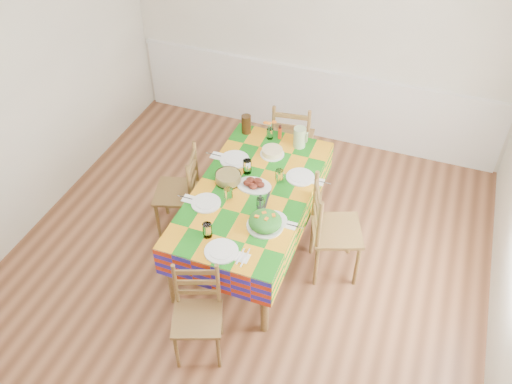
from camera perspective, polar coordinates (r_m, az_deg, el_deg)
room at (r=4.25m, az=-2.31°, el=2.67°), size 4.58×5.08×2.78m
wainscot at (r=6.68m, az=6.05°, el=9.51°), size 4.41×0.06×0.92m
dining_table at (r=5.00m, az=-0.33°, el=-0.50°), size 1.04×1.92×0.75m
setting_near_head at (r=4.44m, az=-4.14°, el=-5.44°), size 0.45×0.30×0.13m
setting_left_near at (r=4.82m, az=-4.50°, el=-0.81°), size 0.49×0.29×0.13m
setting_left_far at (r=5.21m, az=-1.87°, el=3.20°), size 0.53×0.31×0.14m
setting_right_near at (r=4.67m, az=1.39°, el=-2.37°), size 0.46×0.27×0.12m
setting_right_far at (r=5.05m, az=3.95°, el=1.62°), size 0.50×0.29×0.13m
meat_platter at (r=4.96m, az=-0.22°, el=0.83°), size 0.33×0.24×0.06m
salad_platter at (r=4.57m, az=0.97°, el=-3.15°), size 0.32×0.32×0.13m
pasta_bowl at (r=5.01m, az=-2.95°, el=1.51°), size 0.24×0.24×0.09m
cake at (r=5.33m, az=1.71°, el=4.24°), size 0.24×0.24×0.07m
serving_utensils at (r=4.82m, az=0.77°, el=-1.05°), size 0.14×0.32×0.01m
flower_vase at (r=5.52m, az=1.46°, el=6.44°), size 0.13×0.11×0.22m
hot_sauce at (r=5.52m, az=2.53°, el=6.34°), size 0.04×0.04×0.16m
green_pitcher at (r=5.42m, az=4.61°, el=5.76°), size 0.12×0.12×0.21m
tea_pitcher at (r=5.60m, az=-1.03°, el=7.15°), size 0.10×0.10×0.20m
name_card at (r=4.36m, az=-4.78°, el=-7.09°), size 0.07×0.02×0.02m
chair_near at (r=4.44m, az=-6.18°, el=-12.67°), size 0.50×0.48×0.88m
chair_far at (r=6.00m, az=3.82°, el=5.47°), size 0.48×0.47×0.98m
chair_left at (r=5.38m, az=-7.94°, el=-0.02°), size 0.51×0.52×0.96m
chair_right at (r=4.95m, az=7.95°, el=-4.03°), size 0.57×0.58×1.04m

